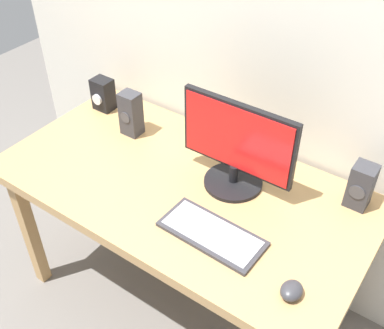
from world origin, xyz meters
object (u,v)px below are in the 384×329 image
at_px(desk, 182,197).
at_px(mouse, 292,291).
at_px(keyboard_primary, 212,234).
at_px(speaker_left, 131,114).
at_px(audio_controller, 103,94).
at_px(monitor, 237,146).
at_px(speaker_right, 361,186).

height_order(desk, mouse, mouse).
xyz_separation_m(keyboard_primary, speaker_left, (-0.64, 0.32, 0.09)).
distance_m(desk, keyboard_primary, 0.31).
bearing_deg(audio_controller, speaker_left, -17.66).
bearing_deg(speaker_left, monitor, -2.91).
bearing_deg(speaker_right, mouse, -92.40).
height_order(desk, monitor, monitor).
distance_m(speaker_right, speaker_left, 1.01).
distance_m(mouse, audio_controller, 1.31).
bearing_deg(keyboard_primary, mouse, -11.06).
height_order(monitor, mouse, monitor).
bearing_deg(desk, keyboard_primary, -33.02).
height_order(speaker_left, audio_controller, speaker_left).
distance_m(keyboard_primary, speaker_left, 0.72).
xyz_separation_m(speaker_left, audio_controller, (-0.25, 0.08, -0.02)).
relative_size(desk, speaker_right, 8.36).
relative_size(keyboard_primary, audio_controller, 2.43).
bearing_deg(keyboard_primary, speaker_right, 51.24).
relative_size(speaker_right, speaker_left, 0.88).
height_order(mouse, speaker_right, speaker_right).
bearing_deg(audio_controller, keyboard_primary, -24.01).
bearing_deg(keyboard_primary, audio_controller, 155.99).
height_order(monitor, speaker_right, monitor).
distance_m(monitor, speaker_left, 0.56).
distance_m(keyboard_primary, mouse, 0.35).
relative_size(speaker_left, audio_controller, 1.30).
xyz_separation_m(speaker_right, speaker_left, (-1.00, -0.13, 0.01)).
bearing_deg(monitor, desk, -143.71).
distance_m(keyboard_primary, audio_controller, 0.97).
xyz_separation_m(monitor, mouse, (0.42, -0.35, -0.16)).
height_order(monitor, audio_controller, monitor).
distance_m(desk, mouse, 0.64).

